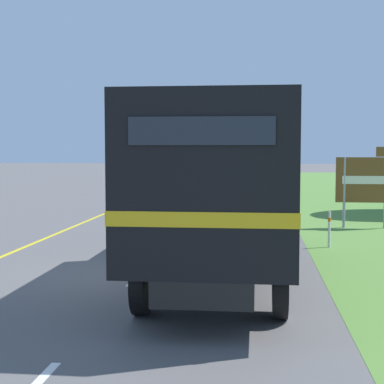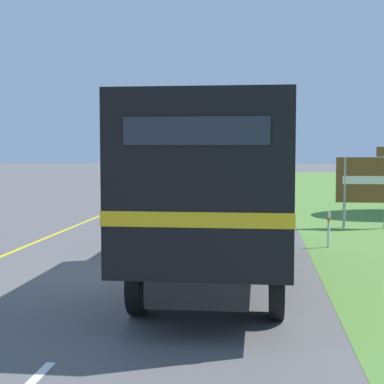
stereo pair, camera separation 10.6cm
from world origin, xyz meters
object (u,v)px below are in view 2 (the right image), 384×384
(lead_car_red_ahead, at_px, (214,166))
(lead_car_white, at_px, (168,185))
(horse_trailer_truck, at_px, (219,183))
(delineator_post, at_px, (329,228))
(highway_sign, at_px, (366,181))
(lead_car_black_ahead, at_px, (249,173))

(lead_car_red_ahead, bearing_deg, lead_car_white, -89.17)
(horse_trailer_truck, bearing_deg, lead_car_red_ahead, 94.61)
(lead_car_white, xyz_separation_m, lead_car_red_ahead, (-0.47, 32.16, 0.01))
(lead_car_white, relative_size, delineator_post, 4.82)
(lead_car_white, distance_m, highway_sign, 9.88)
(delineator_post, bearing_deg, lead_car_white, 119.63)
(lead_car_white, bearing_deg, horse_trailer_truck, -77.22)
(lead_car_white, xyz_separation_m, delineator_post, (5.91, -10.40, -0.47))
(horse_trailer_truck, height_order, highway_sign, horse_trailer_truck)
(lead_car_red_ahead, bearing_deg, highway_sign, -78.21)
(lead_car_red_ahead, height_order, highway_sign, highway_sign)
(lead_car_red_ahead, distance_m, delineator_post, 43.04)
(horse_trailer_truck, distance_m, lead_car_white, 14.94)
(horse_trailer_truck, height_order, lead_car_white, horse_trailer_truck)
(lead_car_white, bearing_deg, highway_sign, -39.92)
(horse_trailer_truck, relative_size, lead_car_white, 1.92)
(lead_car_black_ahead, xyz_separation_m, delineator_post, (2.53, -25.61, -0.48))
(lead_car_red_ahead, bearing_deg, delineator_post, -81.47)
(horse_trailer_truck, xyz_separation_m, lead_car_black_ahead, (0.08, 29.75, -0.92))
(lead_car_white, height_order, highway_sign, highway_sign)
(lead_car_white, relative_size, lead_car_red_ahead, 1.03)
(delineator_post, bearing_deg, lead_car_red_ahead, 98.53)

